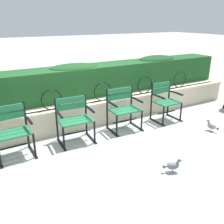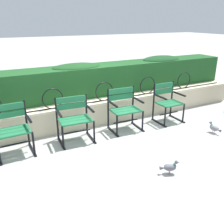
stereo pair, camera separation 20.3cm
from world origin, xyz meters
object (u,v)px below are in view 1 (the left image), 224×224
object	(u,v)px
park_chair_centre_right	(123,108)
pigeon_near_chairs	(212,126)
park_chair_leftmost	(12,130)
park_chair_centre_left	(74,118)
pigeon_far_side	(173,166)
park_chair_rightmost	(165,100)

from	to	relation	value
park_chair_centre_right	pigeon_near_chairs	distance (m)	1.89
park_chair_centre_right	pigeon_near_chairs	bearing A→B (deg)	-34.09
park_chair_leftmost	park_chair_centre_left	xyz separation A→B (m)	(1.11, -0.01, -0.00)
park_chair_centre_left	pigeon_near_chairs	size ratio (longest dim) A/B	2.91
park_chair_leftmost	pigeon_near_chairs	world-z (taller)	park_chair_leftmost
park_chair_centre_right	pigeon_far_side	size ratio (longest dim) A/B	3.14
pigeon_near_chairs	pigeon_far_side	bearing A→B (deg)	-157.72
park_chair_leftmost	pigeon_far_side	size ratio (longest dim) A/B	3.14
pigeon_near_chairs	pigeon_far_side	distance (m)	1.88
pigeon_far_side	pigeon_near_chairs	bearing A→B (deg)	22.28
park_chair_rightmost	pigeon_near_chairs	xyz separation A→B (m)	(0.44, -0.99, -0.35)
park_chair_leftmost	pigeon_far_side	world-z (taller)	park_chair_leftmost
pigeon_far_side	park_chair_centre_right	bearing A→B (deg)	83.29
park_chair_centre_left	park_chair_centre_right	xyz separation A→B (m)	(1.10, 0.02, 0.01)
park_chair_centre_left	park_chair_rightmost	world-z (taller)	park_chair_rightmost
park_chair_leftmost	park_chair_rightmost	world-z (taller)	park_chair_leftmost
park_chair_centre_left	pigeon_near_chairs	distance (m)	2.85
park_chair_centre_left	pigeon_far_side	distance (m)	1.98
park_chair_rightmost	park_chair_leftmost	bearing A→B (deg)	179.40
park_chair_centre_left	park_chair_centre_right	bearing A→B (deg)	1.04
park_chair_centre_right	park_chair_leftmost	bearing A→B (deg)	-179.66
park_chair_centre_left	pigeon_far_side	xyz separation A→B (m)	(0.89, -1.73, -0.35)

